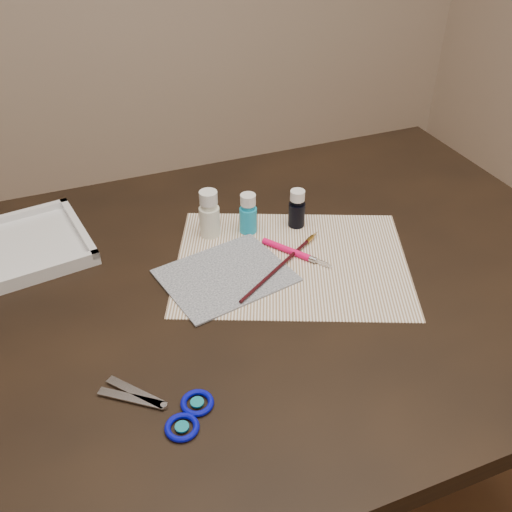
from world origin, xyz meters
name	(u,v)px	position (x,y,z in m)	size (l,w,h in m)	color
ground	(256,510)	(0.00, 0.00, -0.01)	(3.50, 3.50, 0.02)	#422614
table	(256,414)	(0.00, 0.00, 0.38)	(1.30, 0.90, 0.75)	black
paper	(292,261)	(0.08, 0.02, 0.75)	(0.42, 0.32, 0.00)	white
canvas	(226,276)	(-0.05, 0.02, 0.75)	(0.21, 0.17, 0.00)	black
paint_bottle_white	(209,214)	(-0.03, 0.16, 0.80)	(0.04, 0.04, 0.10)	white
paint_bottle_cyan	(248,214)	(0.04, 0.15, 0.79)	(0.03, 0.03, 0.08)	#1BA2CE
paint_bottle_navy	(297,209)	(0.14, 0.13, 0.79)	(0.03, 0.03, 0.08)	black
paintbrush	(282,264)	(0.06, 0.01, 0.76)	(0.26, 0.01, 0.01)	black
craft_knife	(297,253)	(0.10, 0.03, 0.76)	(0.15, 0.01, 0.01)	#FF0B5F
scissors	(151,406)	(-0.24, -0.21, 0.75)	(0.18, 0.09, 0.01)	silver
palette_tray	(24,245)	(-0.37, 0.24, 0.76)	(0.22, 0.22, 0.03)	silver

